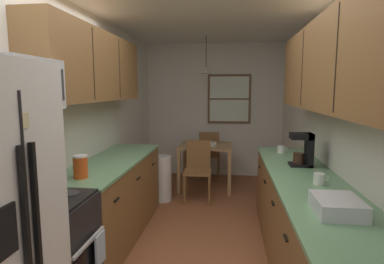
{
  "coord_description": "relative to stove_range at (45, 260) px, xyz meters",
  "views": [
    {
      "loc": [
        0.31,
        -2.54,
        1.68
      ],
      "look_at": [
        -0.14,
        1.19,
        1.17
      ],
      "focal_mm": 29.65,
      "sensor_mm": 36.0,
      "label": 1
    }
  ],
  "objects": [
    {
      "name": "ground_plane",
      "position": [
        0.99,
        1.56,
        -0.47
      ],
      "size": [
        12.0,
        12.0,
        0.0
      ],
      "primitive_type": "plane",
      "color": "brown"
    },
    {
      "name": "wall_left",
      "position": [
        -0.36,
        1.56,
        0.8
      ],
      "size": [
        0.1,
        9.0,
        2.55
      ],
      "primitive_type": "cube",
      "color": "white",
      "rests_on": "ground"
    },
    {
      "name": "wall_right",
      "position": [
        2.34,
        1.56,
        0.8
      ],
      "size": [
        0.1,
        9.0,
        2.55
      ],
      "primitive_type": "cube",
      "color": "white",
      "rests_on": "ground"
    },
    {
      "name": "wall_back",
      "position": [
        0.99,
        4.21,
        0.8
      ],
      "size": [
        4.4,
        0.1,
        2.55
      ],
      "primitive_type": "cube",
      "color": "white",
      "rests_on": "ground"
    },
    {
      "name": "ceiling_slab",
      "position": [
        0.99,
        1.56,
        2.12
      ],
      "size": [
        4.4,
        9.0,
        0.08
      ],
      "primitive_type": "cube",
      "color": "white"
    },
    {
      "name": "stove_range",
      "position": [
        0.0,
        0.0,
        0.0
      ],
      "size": [
        0.66,
        0.59,
        1.1
      ],
      "color": "black",
      "rests_on": "ground"
    },
    {
      "name": "microwave_over_range",
      "position": [
        -0.11,
        0.0,
        1.24
      ],
      "size": [
        0.39,
        0.56,
        0.35
      ],
      "color": "silver"
    },
    {
      "name": "counter_left",
      "position": [
        -0.01,
        1.33,
        -0.02
      ],
      "size": [
        0.64,
        2.07,
        0.9
      ],
      "color": "brown",
      "rests_on": "ground"
    },
    {
      "name": "upper_cabinets_left",
      "position": [
        -0.15,
        1.28,
        1.45
      ],
      "size": [
        0.33,
        2.15,
        0.72
      ],
      "color": "brown"
    },
    {
      "name": "counter_right",
      "position": [
        1.99,
        0.72,
        -0.02
      ],
      "size": [
        0.64,
        3.29,
        0.9
      ],
      "color": "brown",
      "rests_on": "ground"
    },
    {
      "name": "upper_cabinets_right",
      "position": [
        2.13,
        0.67,
        1.41
      ],
      "size": [
        0.33,
        2.97,
        0.75
      ],
      "color": "brown"
    },
    {
      "name": "dining_table",
      "position": [
        0.9,
        3.29,
        0.15
      ],
      "size": [
        0.87,
        0.76,
        0.75
      ],
      "color": "#A87F51",
      "rests_on": "ground"
    },
    {
      "name": "dining_chair_near",
      "position": [
        0.83,
        2.7,
        0.03
      ],
      "size": [
        0.41,
        0.41,
        0.9
      ],
      "color": "brown",
      "rests_on": "ground"
    },
    {
      "name": "dining_chair_far",
      "position": [
        0.92,
        3.88,
        0.03
      ],
      "size": [
        0.42,
        0.42,
        0.9
      ],
      "color": "brown",
      "rests_on": "ground"
    },
    {
      "name": "pendant_light",
      "position": [
        0.9,
        3.29,
        1.52
      ],
      "size": [
        0.24,
        0.24,
        0.61
      ],
      "color": "black"
    },
    {
      "name": "back_window",
      "position": [
        1.28,
        4.14,
        1.03
      ],
      "size": [
        0.81,
        0.05,
        0.93
      ],
      "color": "brown"
    },
    {
      "name": "trash_bin",
      "position": [
        0.29,
        2.59,
        -0.13
      ],
      "size": [
        0.29,
        0.29,
        0.68
      ],
      "primitive_type": "cylinder",
      "color": "white",
      "rests_on": "ground"
    },
    {
      "name": "storage_canister",
      "position": [
        -0.01,
        0.62,
        0.53
      ],
      "size": [
        0.13,
        0.13,
        0.21
      ],
      "color": "#D84C19",
      "rests_on": "counter_left"
    },
    {
      "name": "dish_towel",
      "position": [
        0.35,
        0.15,
        0.03
      ],
      "size": [
        0.02,
        0.16,
        0.24
      ],
      "primitive_type": "cube",
      "color": "silver"
    },
    {
      "name": "coffee_maker",
      "position": [
        2.06,
        1.31,
        0.61
      ],
      "size": [
        0.22,
        0.18,
        0.34
      ],
      "color": "black",
      "rests_on": "counter_right"
    },
    {
      "name": "mug_by_coffeemaker",
      "position": [
        2.04,
        0.67,
        0.47
      ],
      "size": [
        0.12,
        0.09,
        0.09
      ],
      "color": "white",
      "rests_on": "counter_right"
    },
    {
      "name": "mug_spare",
      "position": [
        1.94,
        1.97,
        0.47
      ],
      "size": [
        0.12,
        0.09,
        0.09
      ],
      "color": "white",
      "rests_on": "counter_right"
    },
    {
      "name": "dish_rack",
      "position": [
        1.99,
        0.04,
        0.48
      ],
      "size": [
        0.28,
        0.34,
        0.1
      ],
      "primitive_type": "cube",
      "color": "silver",
      "rests_on": "counter_right"
    },
    {
      "name": "table_serving_bowl",
      "position": [
        0.98,
        3.25,
        0.31
      ],
      "size": [
        0.22,
        0.22,
        0.06
      ],
      "primitive_type": "cylinder",
      "color": "silver",
      "rests_on": "dining_table"
    }
  ]
}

